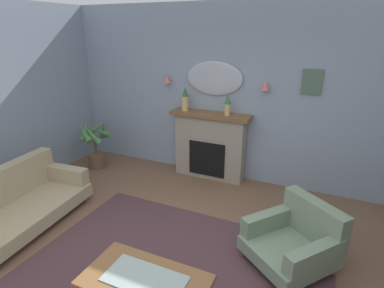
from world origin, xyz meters
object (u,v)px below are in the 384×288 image
Objects in this scene: potted_plant_tall_palm at (95,144)px; mantel_vase_right at (228,104)px; wall_sconce_right at (265,86)px; wall_sconce_left at (167,79)px; framed_picture at (312,82)px; wall_mirror at (214,78)px; armchair_in_corner at (296,239)px; fireplace at (210,146)px; coffee_table at (145,284)px; floral_couch at (18,203)px; mantel_vase_left at (185,100)px.

mantel_vase_right is at bearing 12.06° from potted_plant_tall_palm.
wall_sconce_left is at bearing 180.00° from wall_sconce_right.
potted_plant_tall_palm is (-1.21, -0.63, -1.18)m from wall_sconce_left.
framed_picture is (1.20, 0.18, 0.41)m from mantel_vase_right.
wall_mirror reaches higher than armchair_in_corner.
fireplace is 3.90× the size of mantel_vase_right.
wall_sconce_left is 2.35m from framed_picture.
floral_couch is at bearing 166.98° from coffee_table.
armchair_in_corner is at bearing -49.82° from mantel_vase_right.
fireplace is 1.15m from wall_mirror.
coffee_table is at bearing -107.26° from framed_picture.
mantel_vase_right is 2.57m from potted_plant_tall_palm.
wall_sconce_left is 0.15× the size of potted_plant_tall_palm.
potted_plant_tall_palm is at bearing -169.12° from framed_picture.
fireplace is at bearing 174.61° from mantel_vase_right.
mantel_vase_left is 3.21m from coffee_table.
fireplace is 3.78× the size of framed_picture.
fireplace is 2.34m from armchair_in_corner.
potted_plant_tall_palm is (-2.06, -0.53, -0.09)m from fireplace.
mantel_vase_left is 1.90m from potted_plant_tall_palm.
wall_mirror is (0.45, 0.17, 0.36)m from mantel_vase_left.
coffee_table is (0.54, -2.93, -0.19)m from fireplace.
potted_plant_tall_palm is at bearing 137.45° from coffee_table.
mantel_vase_right is at bearing -167.69° from wall_sconce_right.
wall_sconce_right is 3.85m from floral_couch.
mantel_vase_left is at bearing 17.38° from potted_plant_tall_palm.
potted_plant_tall_palm reaches higher than floral_couch.
mantel_vase_right is at bearing -29.54° from wall_mirror.
mantel_vase_right is at bearing 0.00° from mantel_vase_left.
wall_sconce_right is 2.34m from armchair_in_corner.
potted_plant_tall_palm is (-0.28, 1.86, 0.16)m from floral_couch.
coffee_table is (0.54, -3.07, -1.33)m from wall_mirror.
wall_sconce_left is at bearing 145.43° from armchair_in_corner.
floral_couch is 1.88m from potted_plant_tall_palm.
floral_couch is at bearing -167.64° from armchair_in_corner.
mantel_vase_left is 2.00m from framed_picture.
mantel_vase_left is at bearing -180.00° from mantel_vase_right.
wall_mirror is at bearing 133.00° from armchair_in_corner.
armchair_in_corner is (3.44, 0.75, -0.01)m from floral_couch.
framed_picture is (0.65, 0.06, 0.09)m from wall_sconce_right.
floral_couch is (-2.32, 0.54, -0.06)m from coffee_table.
framed_picture is 2.30m from armchair_in_corner.
wall_mirror is 6.86× the size of wall_sconce_right.
potted_plant_tall_palm is at bearing -167.94° from mantel_vase_right.
wall_mirror is at bearing 90.00° from fireplace.
wall_mirror is 3.39m from floral_couch.
floral_couch is 1.56× the size of armchair_in_corner.
framed_picture is at bearing 5.27° from wall_sconce_right.
wall_sconce_right reaches higher than mantel_vase_right.
fireplace is at bearing -173.84° from wall_sconce_right.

